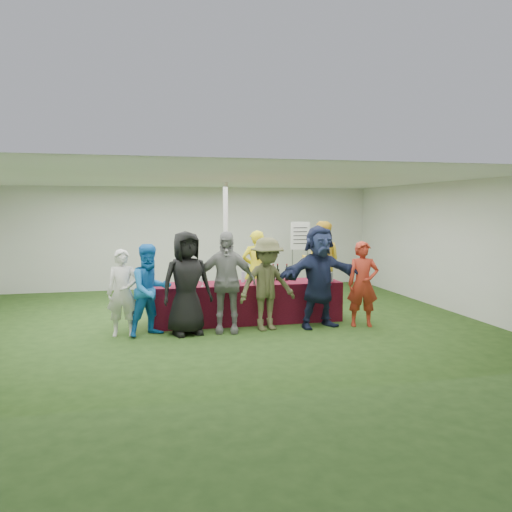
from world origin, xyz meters
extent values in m
plane|color=#284719|center=(0.00, 0.00, 0.00)|extent=(60.00, 60.00, 0.00)
plane|color=white|center=(0.00, 4.00, 1.35)|extent=(10.00, 0.00, 10.00)
plane|color=white|center=(0.00, -4.00, 1.35)|extent=(10.00, 0.00, 10.00)
plane|color=white|center=(5.00, 0.00, 1.35)|extent=(0.00, 8.00, 8.00)
plane|color=white|center=(0.00, 0.00, 2.70)|extent=(10.00, 10.00, 0.00)
cylinder|color=silver|center=(0.50, 1.20, 1.35)|extent=(0.10, 0.10, 2.70)
cube|color=maroon|center=(0.62, -0.30, 0.38)|extent=(3.60, 0.80, 0.75)
cylinder|color=black|center=(0.93, -0.19, 0.86)|extent=(0.07, 0.07, 0.22)
cylinder|color=black|center=(0.93, -0.19, 1.01)|extent=(0.03, 0.03, 0.08)
cylinder|color=maroon|center=(0.93, -0.19, 1.06)|extent=(0.03, 0.03, 0.02)
cylinder|color=black|center=(1.04, -0.16, 0.86)|extent=(0.07, 0.07, 0.22)
cylinder|color=black|center=(1.04, -0.16, 1.01)|extent=(0.03, 0.03, 0.08)
cylinder|color=maroon|center=(1.04, -0.16, 1.06)|extent=(0.03, 0.03, 0.02)
cylinder|color=black|center=(1.20, -0.16, 0.86)|extent=(0.07, 0.07, 0.22)
cylinder|color=black|center=(1.20, -0.16, 1.01)|extent=(0.03, 0.03, 0.08)
cylinder|color=maroon|center=(1.20, -0.16, 1.06)|extent=(0.03, 0.03, 0.02)
cylinder|color=black|center=(1.29, -0.14, 0.86)|extent=(0.07, 0.07, 0.22)
cylinder|color=black|center=(1.29, -0.14, 1.01)|extent=(0.03, 0.03, 0.08)
cylinder|color=maroon|center=(1.29, -0.14, 1.06)|extent=(0.03, 0.03, 0.02)
cylinder|color=black|center=(1.46, -0.21, 0.86)|extent=(0.07, 0.07, 0.22)
cylinder|color=black|center=(1.46, -0.21, 1.01)|extent=(0.03, 0.03, 0.08)
cylinder|color=maroon|center=(1.46, -0.21, 1.06)|extent=(0.03, 0.03, 0.02)
cylinder|color=silver|center=(-0.82, -0.53, 0.75)|extent=(0.06, 0.06, 0.00)
cylinder|color=silver|center=(-0.82, -0.53, 0.79)|extent=(0.01, 0.01, 0.07)
cylinder|color=silver|center=(-0.82, -0.53, 0.87)|extent=(0.06, 0.06, 0.08)
cylinder|color=#3F060B|center=(-0.82, -0.53, 0.84)|extent=(0.05, 0.05, 0.02)
cylinder|color=silver|center=(-0.47, -0.57, 0.75)|extent=(0.06, 0.06, 0.00)
cylinder|color=silver|center=(-0.47, -0.57, 0.79)|extent=(0.01, 0.01, 0.07)
cylinder|color=silver|center=(-0.47, -0.57, 0.87)|extent=(0.06, 0.06, 0.08)
cylinder|color=#3F060B|center=(-0.47, -0.57, 0.84)|extent=(0.05, 0.05, 0.02)
cylinder|color=silver|center=(-0.22, -0.55, 0.75)|extent=(0.06, 0.06, 0.00)
cylinder|color=silver|center=(-0.22, -0.55, 0.79)|extent=(0.01, 0.01, 0.07)
cylinder|color=silver|center=(-0.22, -0.55, 0.87)|extent=(0.06, 0.06, 0.08)
cylinder|color=silver|center=(0.29, -0.60, 0.75)|extent=(0.06, 0.06, 0.00)
cylinder|color=silver|center=(0.29, -0.60, 0.79)|extent=(0.01, 0.01, 0.07)
cylinder|color=silver|center=(0.29, -0.60, 0.87)|extent=(0.06, 0.06, 0.08)
cylinder|color=#3F060B|center=(0.29, -0.60, 0.84)|extent=(0.05, 0.05, 0.02)
cylinder|color=silver|center=(1.97, -0.54, 0.75)|extent=(0.06, 0.06, 0.00)
cylinder|color=silver|center=(1.97, -0.54, 0.79)|extent=(0.01, 0.01, 0.07)
cylinder|color=silver|center=(1.97, -0.54, 0.87)|extent=(0.06, 0.06, 0.08)
cylinder|color=silver|center=(0.59, -0.22, 0.85)|extent=(0.07, 0.07, 0.20)
cylinder|color=silver|center=(0.59, -0.22, 0.96)|extent=(0.03, 0.03, 0.03)
cube|color=white|center=(2.14, -0.25, 0.77)|extent=(0.25, 0.18, 0.03)
cylinder|color=slate|center=(2.17, -0.52, 0.84)|extent=(0.23, 0.23, 0.18)
cylinder|color=slate|center=(2.46, 2.64, 0.55)|extent=(0.02, 0.02, 1.10)
cylinder|color=slate|center=(2.86, 2.64, 0.55)|extent=(0.02, 0.02, 1.10)
cube|color=white|center=(2.66, 2.64, 1.45)|extent=(0.50, 0.02, 0.70)
cube|color=black|center=(2.66, 2.63, 1.65)|extent=(0.36, 0.01, 0.02)
cube|color=black|center=(2.66, 2.63, 1.55)|extent=(0.36, 0.01, 0.02)
cube|color=black|center=(2.66, 2.63, 1.45)|extent=(0.36, 0.01, 0.02)
cube|color=black|center=(2.66, 2.63, 1.35)|extent=(0.36, 0.01, 0.02)
cube|color=black|center=(2.66, 2.63, 1.25)|extent=(0.36, 0.01, 0.02)
imported|color=yellow|center=(1.12, 0.94, 0.84)|extent=(0.67, 0.49, 1.68)
imported|color=gold|center=(2.68, 1.17, 0.93)|extent=(1.13, 1.04, 1.86)
imported|color=silver|center=(-1.60, -0.84, 0.73)|extent=(0.57, 0.40, 1.47)
imported|color=blue|center=(-1.14, -0.92, 0.78)|extent=(0.93, 0.85, 1.55)
imported|color=black|center=(-0.54, -0.99, 0.88)|extent=(0.97, 0.75, 1.77)
imported|color=gray|center=(0.13, -0.99, 0.88)|extent=(1.09, 0.62, 1.76)
imported|color=#4E4E2E|center=(0.86, -1.00, 0.82)|extent=(1.17, 0.82, 1.64)
imported|color=#1A2241|center=(1.83, -1.00, 0.92)|extent=(1.78, 0.85, 1.85)
imported|color=#A32A1A|center=(2.63, -1.12, 0.78)|extent=(0.64, 0.50, 1.55)
camera|label=1|loc=(-1.29, -9.40, 2.16)|focal=35.00mm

